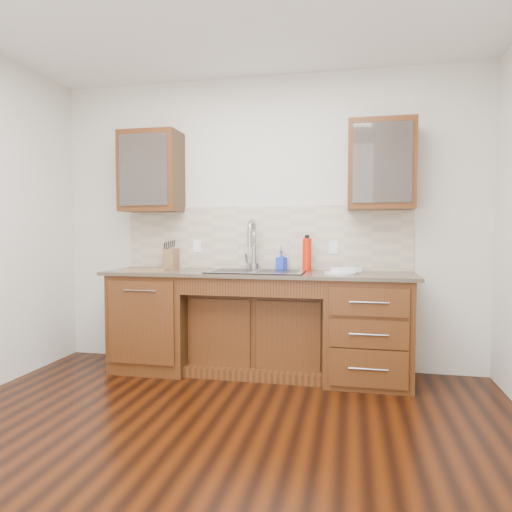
% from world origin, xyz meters
% --- Properties ---
extents(ground, '(4.00, 3.50, 0.10)m').
position_xyz_m(ground, '(0.00, 0.00, -0.05)').
color(ground, '#311103').
extents(wall_back, '(4.00, 0.10, 2.70)m').
position_xyz_m(wall_back, '(0.00, 1.80, 1.35)').
color(wall_back, silver).
rests_on(wall_back, ground).
extents(base_cabinet_left, '(0.70, 0.62, 0.88)m').
position_xyz_m(base_cabinet_left, '(-0.95, 1.44, 0.44)').
color(base_cabinet_left, '#593014').
rests_on(base_cabinet_left, ground).
extents(base_cabinet_center, '(1.20, 0.44, 0.70)m').
position_xyz_m(base_cabinet_center, '(0.00, 1.53, 0.35)').
color(base_cabinet_center, '#593014').
rests_on(base_cabinet_center, ground).
extents(base_cabinet_right, '(0.70, 0.62, 0.88)m').
position_xyz_m(base_cabinet_right, '(0.95, 1.44, 0.44)').
color(base_cabinet_right, '#593014').
rests_on(base_cabinet_right, ground).
extents(countertop, '(2.70, 0.65, 0.03)m').
position_xyz_m(countertop, '(0.00, 1.43, 0.90)').
color(countertop, '#84705B').
rests_on(countertop, base_cabinet_left).
extents(backsplash, '(2.70, 0.02, 0.59)m').
position_xyz_m(backsplash, '(0.00, 1.74, 1.21)').
color(backsplash, beige).
rests_on(backsplash, wall_back).
extents(sink, '(0.84, 0.46, 0.19)m').
position_xyz_m(sink, '(0.00, 1.41, 0.83)').
color(sink, '#9E9EA5').
rests_on(sink, countertop).
extents(faucet, '(0.04, 0.04, 0.40)m').
position_xyz_m(faucet, '(-0.07, 1.64, 1.11)').
color(faucet, '#999993').
rests_on(faucet, countertop).
extents(filter_tap, '(0.02, 0.02, 0.24)m').
position_xyz_m(filter_tap, '(0.18, 1.65, 1.03)').
color(filter_tap, '#999993').
rests_on(filter_tap, countertop).
extents(upper_cabinet_left, '(0.55, 0.34, 0.75)m').
position_xyz_m(upper_cabinet_left, '(-1.05, 1.58, 1.83)').
color(upper_cabinet_left, '#593014').
rests_on(upper_cabinet_left, wall_back).
extents(upper_cabinet_right, '(0.55, 0.34, 0.75)m').
position_xyz_m(upper_cabinet_right, '(1.05, 1.58, 1.83)').
color(upper_cabinet_right, '#593014').
rests_on(upper_cabinet_right, wall_back).
extents(outlet_left, '(0.08, 0.01, 0.12)m').
position_xyz_m(outlet_left, '(-0.65, 1.73, 1.12)').
color(outlet_left, white).
rests_on(outlet_left, backsplash).
extents(outlet_right, '(0.08, 0.01, 0.12)m').
position_xyz_m(outlet_right, '(0.65, 1.73, 1.12)').
color(outlet_right, white).
rests_on(outlet_right, backsplash).
extents(soap_bottle, '(0.10, 0.10, 0.17)m').
position_xyz_m(soap_bottle, '(0.19, 1.63, 1.00)').
color(soap_bottle, '#1E35CD').
rests_on(soap_bottle, countertop).
extents(water_bottle, '(0.10, 0.10, 0.29)m').
position_xyz_m(water_bottle, '(0.42, 1.61, 1.06)').
color(water_bottle, red).
rests_on(water_bottle, countertop).
extents(plate, '(0.34, 0.34, 0.01)m').
position_xyz_m(plate, '(0.72, 1.39, 0.92)').
color(plate, silver).
rests_on(plate, countertop).
extents(dish_towel, '(0.26, 0.24, 0.03)m').
position_xyz_m(dish_towel, '(0.77, 1.43, 0.94)').
color(dish_towel, '#FAFBCF').
rests_on(dish_towel, plate).
extents(knife_block, '(0.11, 0.17, 0.19)m').
position_xyz_m(knife_block, '(-0.89, 1.64, 1.00)').
color(knife_block, olive).
rests_on(knife_block, countertop).
extents(cutting_board, '(0.42, 0.36, 0.02)m').
position_xyz_m(cutting_board, '(-1.00, 1.29, 0.92)').
color(cutting_board, '#A08251').
rests_on(cutting_board, countertop).
extents(cup_left_a, '(0.13, 0.13, 0.10)m').
position_xyz_m(cup_left_a, '(-1.16, 1.58, 1.77)').
color(cup_left_a, silver).
rests_on(cup_left_a, upper_cabinet_left).
extents(cup_left_b, '(0.13, 0.13, 0.09)m').
position_xyz_m(cup_left_b, '(-0.93, 1.58, 1.77)').
color(cup_left_b, white).
rests_on(cup_left_b, upper_cabinet_left).
extents(cup_right_a, '(0.14, 0.14, 0.10)m').
position_xyz_m(cup_right_a, '(0.95, 1.58, 1.78)').
color(cup_right_a, silver).
rests_on(cup_right_a, upper_cabinet_right).
extents(cup_right_b, '(0.13, 0.13, 0.10)m').
position_xyz_m(cup_right_b, '(1.15, 1.58, 1.77)').
color(cup_right_b, silver).
rests_on(cup_right_b, upper_cabinet_right).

